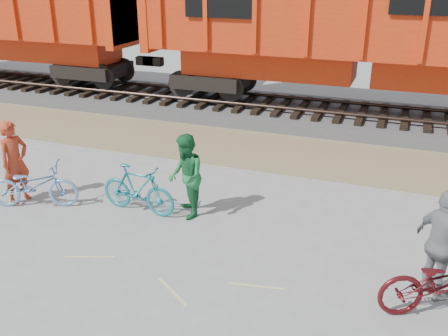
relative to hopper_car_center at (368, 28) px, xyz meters
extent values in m
plane|color=#9E9E99|center=(-2.51, -9.00, -3.01)|extent=(120.00, 120.00, 0.00)
cube|color=tan|center=(-2.51, -3.50, -3.00)|extent=(120.00, 3.00, 0.02)
cube|color=slate|center=(-2.51, 0.00, -2.86)|extent=(120.00, 4.00, 0.30)
cube|color=black|center=(-9.01, 0.00, -2.65)|extent=(0.22, 2.60, 0.12)
cube|color=black|center=(-2.51, 0.00, -2.65)|extent=(0.22, 2.60, 0.12)
cylinder|color=#382821|center=(-2.51, -0.72, -2.53)|extent=(120.00, 0.12, 0.12)
cylinder|color=#382821|center=(-2.51, 0.72, -2.53)|extent=(120.00, 0.12, 0.12)
cube|color=black|center=(0.00, 0.00, -2.07)|extent=(11.20, 2.20, 0.80)
cube|color=red|center=(0.00, 0.00, -1.22)|extent=(11.76, 1.65, 0.90)
cube|color=red|center=(0.00, 0.00, 0.53)|extent=(14.00, 3.00, 2.60)
cube|color=red|center=(-6.85, 0.00, 0.63)|extent=(0.30, 3.06, 3.10)
cube|color=black|center=(-4.20, -1.58, 0.73)|extent=(2.20, 0.04, 0.90)
imported|color=#73A1D3|center=(-5.74, -8.48, -2.52)|extent=(1.96, 1.26, 0.97)
imported|color=teal|center=(-3.56, -7.95, -2.50)|extent=(1.73, 0.61, 1.02)
imported|color=#4B0D11|center=(2.23, -9.26, -2.48)|extent=(2.10, 1.45, 1.05)
imported|color=#B0361D|center=(-6.24, -8.38, -2.11)|extent=(0.55, 0.73, 1.80)
imported|color=#1E6F38|center=(-2.56, -7.75, -2.14)|extent=(1.00, 1.06, 1.73)
imported|color=gray|center=(2.13, -8.86, -2.11)|extent=(1.00, 1.09, 1.79)
camera|label=1|loc=(1.33, -16.02, 1.77)|focal=40.00mm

